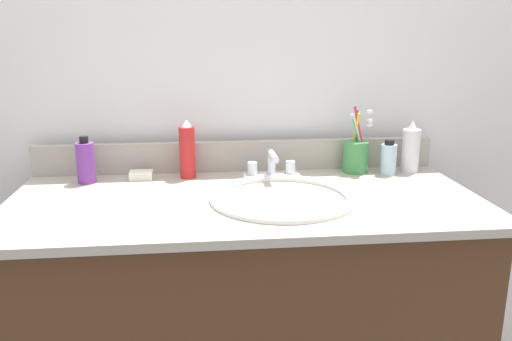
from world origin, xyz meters
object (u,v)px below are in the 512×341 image
Objects in this scene: bottle_gel_clear at (389,159)px; bottle_cream_purple at (86,162)px; bottle_lotion_white at (411,149)px; bottle_spray_red at (187,151)px; cup_green at (356,155)px; soap_bar at (141,175)px; faucet at (272,169)px.

bottle_gel_clear is 0.79× the size of bottle_cream_purple.
bottle_spray_red is at bearing 179.47° from bottle_lotion_white.
bottle_lotion_white is 0.79× the size of cup_green.
bottle_spray_red reaches higher than soap_bar.
bottle_spray_red is at bearing 1.84° from soap_bar.
bottle_gel_clear is 0.52× the size of cup_green.
bottle_cream_purple is (-0.86, 0.00, 0.01)m from bottle_gel_clear.
soap_bar is (-0.63, -0.01, -0.04)m from cup_green.
bottle_spray_red reaches higher than bottle_lotion_white.
bottle_gel_clear is at bearing -20.97° from cup_green.
soap_bar is at bearing 175.07° from faucet.
bottle_spray_red reaches higher than bottle_gel_clear.
faucet is at bearing -170.47° from cup_green.
cup_green is (-0.16, 0.01, -0.02)m from bottle_lotion_white.
bottle_lotion_white is 0.16m from cup_green.
bottle_lotion_white reaches higher than soap_bar.
bottle_cream_purple reaches higher than faucet.
cup_green reaches higher than faucet.
bottle_gel_clear reaches higher than faucet.
bottle_spray_red is 2.65× the size of soap_bar.
faucet is 0.42m from bottle_lotion_white.
bottle_lotion_white is at bearing -4.62° from cup_green.
faucet is at bearing -4.93° from soap_bar.
faucet is at bearing -1.55° from bottle_cream_purple.
bottle_spray_red is at bearing 171.36° from faucet.
cup_green is at bearing 0.82° from bottle_spray_red.
bottle_spray_red reaches higher than faucet.
bottle_gel_clear is 0.86m from bottle_cream_purple.
bottle_gel_clear is at bearing -164.37° from bottle_lotion_white.
soap_bar is at bearing 178.19° from bottle_gel_clear.
bottle_cream_purple reaches higher than soap_bar.
faucet is 1.54× the size of bottle_gel_clear.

